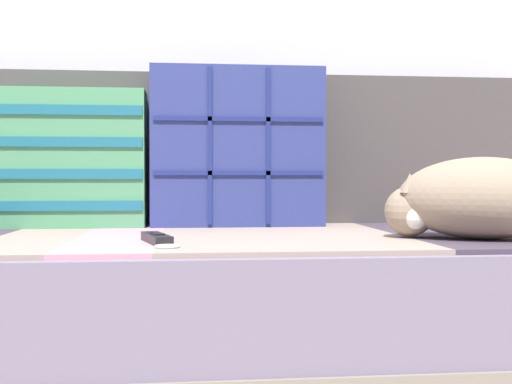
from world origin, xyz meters
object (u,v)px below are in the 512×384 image
object	(u,v)px
throw_pillow_quilted	(237,147)
sleeping_cat	(475,200)
throw_pillow_striped	(72,159)
game_remote_far	(157,239)
couch	(238,312)

from	to	relation	value
throw_pillow_quilted	sleeping_cat	distance (m)	0.67
throw_pillow_striped	game_remote_far	world-z (taller)	throw_pillow_striped
throw_pillow_quilted	throw_pillow_striped	bearing A→B (deg)	-179.93
sleeping_cat	throw_pillow_striped	bearing A→B (deg)	154.10
couch	throw_pillow_quilted	xyz separation A→B (m)	(0.02, 0.24, 0.41)
throw_pillow_striped	game_remote_far	size ratio (longest dim) A/B	1.91
couch	throw_pillow_striped	bearing A→B (deg)	151.24
throw_pillow_quilted	sleeping_cat	size ratio (longest dim) A/B	1.13
couch	sleeping_cat	distance (m)	0.61
sleeping_cat	game_remote_far	distance (m)	0.68
throw_pillow_striped	sleeping_cat	world-z (taller)	throw_pillow_striped
couch	game_remote_far	size ratio (longest dim) A/B	9.47
couch	sleeping_cat	xyz separation A→B (m)	(0.50, -0.21, 0.28)
throw_pillow_striped	sleeping_cat	bearing A→B (deg)	-25.90
throw_pillow_striped	game_remote_far	distance (m)	0.56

